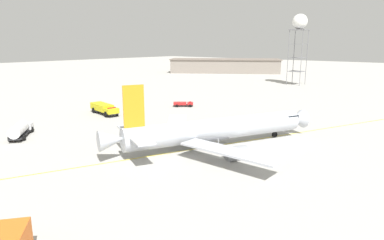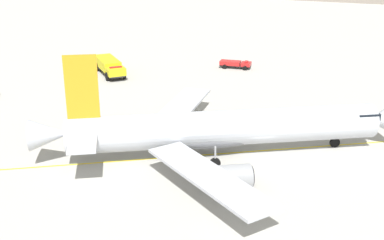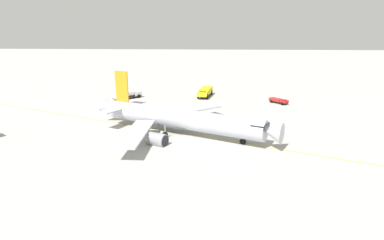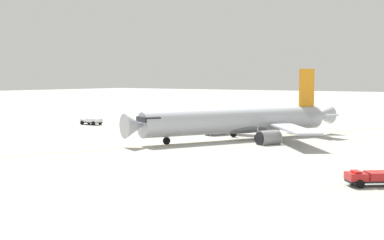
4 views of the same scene
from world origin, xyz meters
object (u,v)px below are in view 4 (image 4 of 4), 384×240
(airliner_main, at_px, (240,122))
(catering_truck_truck, at_px, (294,114))
(ops_pickup_truck, at_px, (377,177))
(pushback_tug_truck, at_px, (92,121))

(airliner_main, relative_size, catering_truck_truck, 5.08)
(catering_truck_truck, height_order, ops_pickup_truck, catering_truck_truck)
(pushback_tug_truck, height_order, ops_pickup_truck, ops_pickup_truck)
(catering_truck_truck, bearing_deg, airliner_main, 138.72)
(pushback_tug_truck, distance_m, catering_truck_truck, 44.04)
(catering_truck_truck, bearing_deg, ops_pickup_truck, 157.86)
(airliner_main, distance_m, pushback_tug_truck, 38.81)
(pushback_tug_truck, distance_m, ops_pickup_truck, 73.00)
(airliner_main, xyz_separation_m, ops_pickup_truck, (24.20, 28.41, -1.98))
(pushback_tug_truck, xyz_separation_m, catering_truck_truck, (-31.20, 31.07, 0.86))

